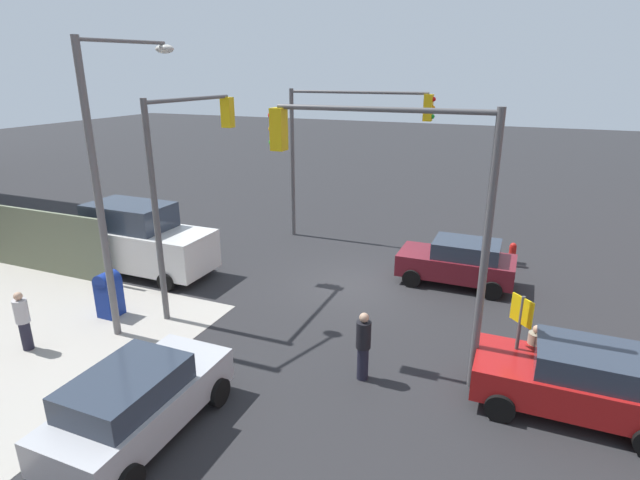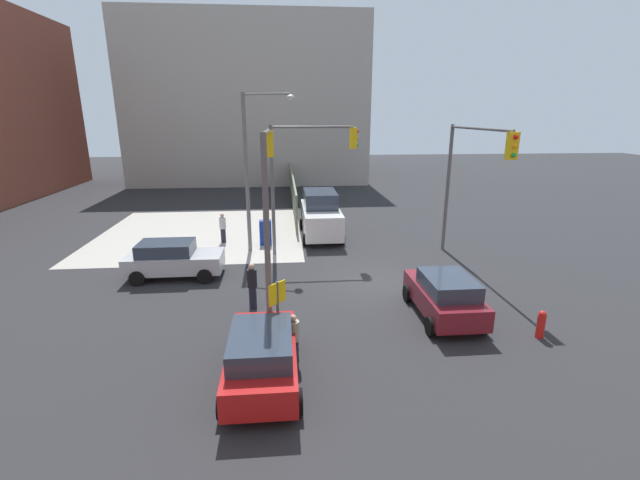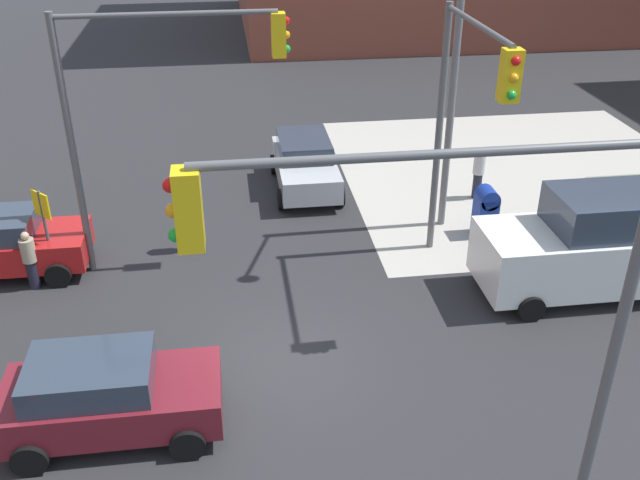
% 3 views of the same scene
% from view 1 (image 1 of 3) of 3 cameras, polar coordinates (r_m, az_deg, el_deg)
% --- Properties ---
extents(ground_plane, '(120.00, 120.00, 0.00)m').
position_cam_1_polar(ground_plane, '(17.67, 3.91, -5.27)').
color(ground_plane, '#28282B').
extents(traffic_signal_nw_corner, '(5.35, 0.36, 6.50)m').
position_cam_1_polar(traffic_signal_nw_corner, '(11.43, 8.80, 5.65)').
color(traffic_signal_nw_corner, '#59595B').
rests_on(traffic_signal_nw_corner, ground).
extents(traffic_signal_se_corner, '(6.19, 0.36, 6.50)m').
position_cam_1_polar(traffic_signal_se_corner, '(21.25, 2.72, 11.93)').
color(traffic_signal_se_corner, '#59595B').
rests_on(traffic_signal_se_corner, ground).
extents(traffic_signal_ne_corner, '(0.36, 4.37, 6.50)m').
position_cam_1_polar(traffic_signal_ne_corner, '(15.94, -14.94, 8.67)').
color(traffic_signal_ne_corner, '#59595B').
rests_on(traffic_signal_ne_corner, ground).
extents(street_lamp_corner, '(1.15, 2.55, 8.00)m').
position_cam_1_polar(street_lamp_corner, '(14.40, -23.05, 7.38)').
color(street_lamp_corner, slate).
rests_on(street_lamp_corner, ground).
extents(warning_sign_two_way, '(0.48, 0.48, 2.40)m').
position_cam_1_polar(warning_sign_two_way, '(12.40, 21.84, -9.20)').
color(warning_sign_two_way, '#4C4C4C').
rests_on(warning_sign_two_way, ground).
extents(mailbox_blue, '(0.56, 0.64, 1.43)m').
position_cam_1_polar(mailbox_blue, '(16.59, -22.99, -5.58)').
color(mailbox_blue, navy).
rests_on(mailbox_blue, ground).
extents(fire_hydrant, '(0.26, 0.26, 0.94)m').
position_cam_1_polar(fire_hydrant, '(20.64, 21.11, -1.50)').
color(fire_hydrant, red).
rests_on(fire_hydrant, ground).
extents(coupe_silver, '(2.02, 4.13, 1.62)m').
position_cam_1_polar(coupe_silver, '(11.21, -20.11, -16.90)').
color(coupe_silver, '#B7BABF').
rests_on(coupe_silver, ground).
extents(hatchback_maroon, '(3.95, 2.02, 1.62)m').
position_cam_1_polar(hatchback_maroon, '(18.17, 15.53, -2.39)').
color(hatchback_maroon, maroon).
rests_on(hatchback_maroon, ground).
extents(hatchback_red, '(4.09, 2.02, 1.62)m').
position_cam_1_polar(hatchback_red, '(12.50, 27.33, -13.98)').
color(hatchback_red, '#B21919').
rests_on(hatchback_red, ground).
extents(van_white_delivery, '(5.40, 2.32, 2.62)m').
position_cam_1_polar(van_white_delivery, '(19.58, -19.91, 0.04)').
color(van_white_delivery, white).
rests_on(van_white_delivery, ground).
extents(pedestrian_crossing, '(0.36, 0.36, 1.69)m').
position_cam_1_polar(pedestrian_crossing, '(15.62, -30.82, -7.87)').
color(pedestrian_crossing, '#B2B2B7').
rests_on(pedestrian_crossing, ground).
extents(pedestrian_waiting, '(0.36, 0.36, 1.78)m').
position_cam_1_polar(pedestrian_waiting, '(12.29, 4.97, -11.86)').
color(pedestrian_waiting, black).
rests_on(pedestrian_waiting, ground).
extents(pedestrian_walking_north, '(0.36, 0.36, 1.54)m').
position_cam_1_polar(pedestrian_walking_north, '(13.19, 23.22, -11.85)').
color(pedestrian_walking_north, '#9E937A').
rests_on(pedestrian_walking_north, ground).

